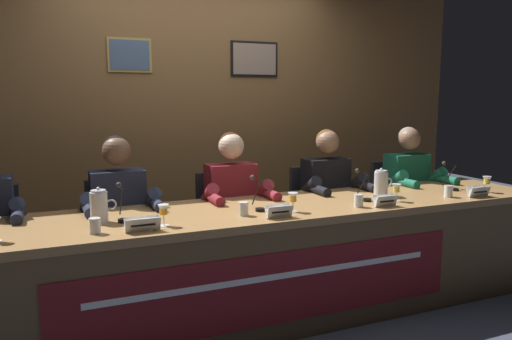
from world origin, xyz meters
The scene contains 29 objects.
ground_plane centered at (0.00, 0.00, 0.00)m, with size 12.00×12.00×0.00m, color #383D4C.
wall_back_panelled centered at (0.00, 1.44, 1.30)m, with size 5.61×0.14×2.60m.
conference_table centered at (0.00, -0.12, 0.53)m, with size 4.41×0.84×0.76m.
chair_left centered at (-0.82, 0.60, 0.43)m, with size 0.44×0.44×0.90m.
panelist_left centered at (-0.82, 0.40, 0.71)m, with size 0.51×0.48×1.22m.
nameplate_left centered at (-0.80, -0.30, 0.80)m, with size 0.19×0.06×0.08m.
juice_glass_left centered at (-0.66, -0.23, 0.84)m, with size 0.06×0.06×0.12m.
water_cup_left centered at (-1.04, -0.24, 0.79)m, with size 0.06×0.06×0.08m.
microphone_left centered at (-0.87, -0.01, 0.83)m, with size 0.06×0.17×0.22m.
chair_center centered at (0.00, 0.60, 0.43)m, with size 0.44×0.44×0.90m.
panelist_center centered at (0.00, 0.40, 0.71)m, with size 0.51×0.48×1.22m.
nameplate_center centered at (0.02, -0.32, 0.80)m, with size 0.16×0.06×0.08m.
juice_glass_center centered at (0.16, -0.21, 0.84)m, with size 0.06×0.06×0.12m.
water_cup_center centered at (-0.16, -0.18, 0.79)m, with size 0.06×0.06×0.08m.
microphone_center centered at (-0.02, -0.07, 0.83)m, with size 0.06×0.17×0.22m.
chair_right centered at (0.82, 0.60, 0.43)m, with size 0.44×0.44×0.90m.
panelist_right centered at (0.82, 0.40, 0.71)m, with size 0.51×0.48×1.22m.
nameplate_right centered at (0.80, -0.32, 0.80)m, with size 0.16×0.06×0.08m.
juice_glass_right centered at (0.97, -0.21, 0.84)m, with size 0.06×0.06×0.12m.
water_cup_right centered at (0.63, -0.25, 0.79)m, with size 0.06×0.06×0.08m.
microphone_right centered at (0.79, -0.09, 0.83)m, with size 0.06×0.17×0.22m.
chair_far_right centered at (1.64, 0.60, 0.43)m, with size 0.44×0.44×0.90m.
panelist_far_right centered at (1.64, 0.40, 0.71)m, with size 0.51×0.48×1.22m.
nameplate_far_right centered at (1.63, -0.32, 0.80)m, with size 0.18×0.06×0.08m.
juice_glass_far_right centered at (1.83, -0.21, 0.84)m, with size 0.06×0.06×0.12m.
water_cup_far_right centered at (1.42, -0.24, 0.79)m, with size 0.06×0.06×0.08m.
microphone_far_right centered at (1.66, -0.02, 0.83)m, with size 0.06×0.17×0.22m.
water_pitcher_left_side centered at (-0.99, -0.01, 0.85)m, with size 0.15×0.10×0.21m.
water_pitcher_right_side centered at (0.99, -0.01, 0.85)m, with size 0.15×0.10×0.21m.
Camera 1 is at (-1.24, -2.92, 1.47)m, focal length 34.54 mm.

